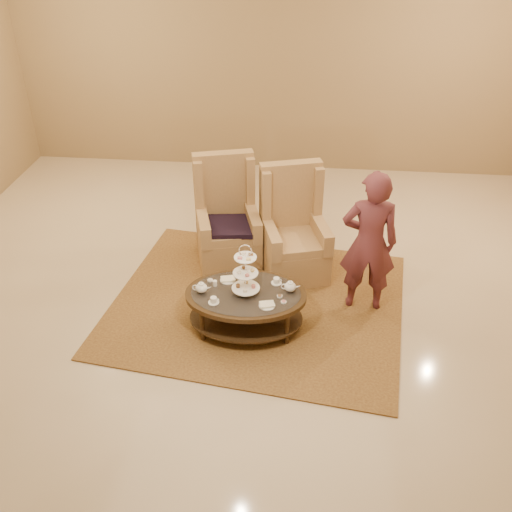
# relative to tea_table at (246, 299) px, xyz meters

# --- Properties ---
(ground) EXTENTS (8.00, 8.00, 0.00)m
(ground) POSITION_rel_tea_table_xyz_m (0.03, 0.09, -0.37)
(ground) COLOR beige
(ground) RESTS_ON ground
(ceiling) EXTENTS (8.00, 8.00, 0.02)m
(ceiling) POSITION_rel_tea_table_xyz_m (0.03, 0.09, -0.37)
(ceiling) COLOR beige
(ceiling) RESTS_ON ground
(wall_back) EXTENTS (8.00, 0.04, 3.50)m
(wall_back) POSITION_rel_tea_table_xyz_m (0.03, 4.09, 1.38)
(wall_back) COLOR #977B52
(wall_back) RESTS_ON ground
(rug) EXTENTS (3.39, 2.95, 0.02)m
(rug) POSITION_rel_tea_table_xyz_m (0.07, 0.42, -0.36)
(rug) COLOR olive
(rug) RESTS_ON ground
(tea_table) EXTENTS (1.24, 0.88, 1.01)m
(tea_table) POSITION_rel_tea_table_xyz_m (0.00, 0.00, 0.00)
(tea_table) COLOR black
(tea_table) RESTS_ON ground
(armchair_left) EXTENTS (0.87, 0.89, 1.30)m
(armchair_left) POSITION_rel_tea_table_xyz_m (-0.37, 1.29, 0.07)
(armchair_left) COLOR tan
(armchair_left) RESTS_ON ground
(armchair_right) EXTENTS (0.87, 0.89, 1.29)m
(armchair_right) POSITION_rel_tea_table_xyz_m (0.42, 1.12, 0.06)
(armchair_right) COLOR tan
(armchair_right) RESTS_ON ground
(person) EXTENTS (0.58, 0.39, 1.59)m
(person) POSITION_rel_tea_table_xyz_m (1.20, 0.51, 0.42)
(person) COLOR #5A262D
(person) RESTS_ON ground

